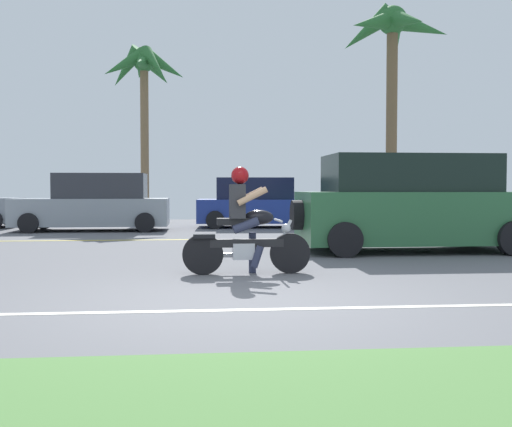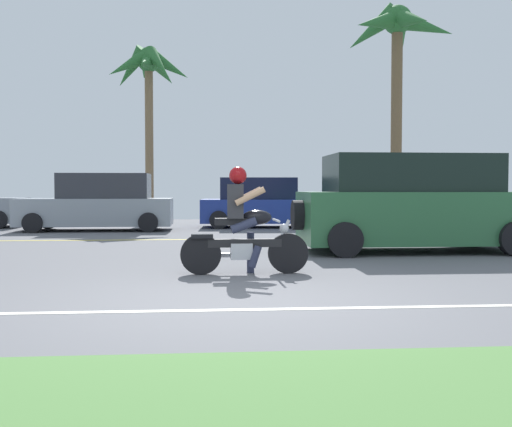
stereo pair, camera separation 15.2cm
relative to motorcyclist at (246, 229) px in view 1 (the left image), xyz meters
The scene contains 9 objects.
ground 1.05m from the motorcyclist, 104.69° to the left, with size 56.00×30.00×0.04m, color slate.
lane_line_near 2.70m from the motorcyclist, 94.47° to the right, with size 50.40×0.12×0.01m, color silver.
lane_line_far 6.06m from the motorcyclist, 91.94° to the left, with size 50.40×0.12×0.01m, color yellow.
motorcyclist is the anchor object (origin of this frame).
suv_nearby 4.53m from the motorcyclist, 39.62° to the left, with size 4.61×2.10×1.89m.
parked_car_1 10.16m from the motorcyclist, 111.22° to the left, with size 4.42×1.92×1.68m.
parked_car_2 10.71m from the motorcyclist, 83.03° to the left, with size 4.22×2.16×1.58m.
palm_tree_0 14.51m from the motorcyclist, 100.80° to the left, with size 3.16×3.18×6.40m.
palm_tree_1 15.83m from the motorcyclist, 64.03° to the left, with size 4.14×4.23×8.02m.
Camera 1 is at (-0.48, -6.52, 1.23)m, focal length 42.83 mm.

